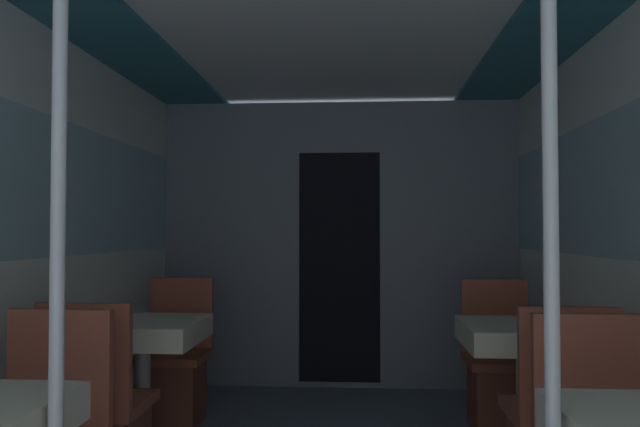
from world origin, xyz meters
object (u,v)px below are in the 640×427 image
(support_pole_left_0, at_px, (58,267))
(dining_table_left_1, at_px, (143,339))
(support_pole_right_0, at_px, (551,269))
(dining_table_right_1, at_px, (524,344))
(chair_left_far_1, at_px, (174,378))
(chair_right_far_1, at_px, (500,383))

(support_pole_left_0, distance_m, dining_table_left_1, 1.81)
(support_pole_right_0, height_order, dining_table_right_1, support_pole_right_0)
(chair_left_far_1, bearing_deg, dining_table_right_1, 164.47)
(chair_left_far_1, distance_m, support_pole_right_0, 2.97)
(dining_table_right_1, bearing_deg, dining_table_left_1, 180.00)
(dining_table_left_1, distance_m, dining_table_right_1, 2.07)
(chair_left_far_1, relative_size, support_pole_right_0, 0.41)
(support_pole_right_0, relative_size, chair_right_far_1, 2.47)
(dining_table_left_1, bearing_deg, support_pole_right_0, -44.77)
(support_pole_right_0, distance_m, dining_table_right_1, 1.81)
(support_pole_left_0, relative_size, chair_right_far_1, 2.47)
(support_pole_left_0, distance_m, support_pole_right_0, 1.36)
(support_pole_left_0, height_order, chair_left_far_1, support_pole_left_0)
(dining_table_left_1, height_order, chair_right_far_1, chair_right_far_1)
(support_pole_right_0, bearing_deg, chair_left_far_1, 126.98)
(chair_left_far_1, height_order, support_pole_right_0, support_pole_right_0)
(dining_table_right_1, bearing_deg, support_pole_left_0, -135.23)
(dining_table_left_1, height_order, chair_left_far_1, chair_left_far_1)
(support_pole_right_0, distance_m, chair_right_far_1, 2.45)
(chair_left_far_1, bearing_deg, support_pole_right_0, 126.98)
(support_pole_right_0, xyz_separation_m, chair_right_far_1, (0.36, 2.28, -0.85))
(chair_left_far_1, xyz_separation_m, dining_table_right_1, (2.07, -0.58, 0.35))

